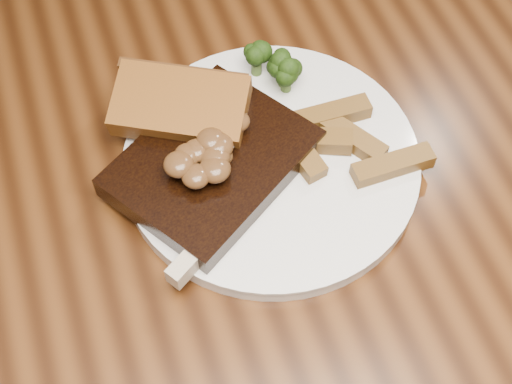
% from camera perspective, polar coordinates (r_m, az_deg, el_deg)
% --- Properties ---
extents(dining_table, '(1.60, 0.90, 0.75)m').
position_cam_1_polar(dining_table, '(0.72, 0.38, -6.39)').
color(dining_table, '#49260E').
rests_on(dining_table, ground).
extents(chair_far, '(0.47, 0.47, 0.87)m').
position_cam_1_polar(chair_far, '(1.21, -7.95, 14.38)').
color(chair_far, black).
rests_on(chair_far, ground).
extents(plate, '(0.30, 0.30, 0.01)m').
position_cam_1_polar(plate, '(0.66, 1.22, 2.39)').
color(plate, white).
rests_on(plate, dining_table).
extents(steak, '(0.21, 0.20, 0.02)m').
position_cam_1_polar(steak, '(0.64, -3.50, 2.32)').
color(steak, black).
rests_on(steak, plate).
extents(steak_bone, '(0.14, 0.10, 0.02)m').
position_cam_1_polar(steak_bone, '(0.62, -1.89, -2.10)').
color(steak_bone, '#BBAC91').
rests_on(steak_bone, plate).
extents(mushroom_pile, '(0.08, 0.08, 0.03)m').
position_cam_1_polar(mushroom_pile, '(0.62, -3.11, 3.60)').
color(mushroom_pile, '#523119').
rests_on(mushroom_pile, steak).
extents(garlic_bread, '(0.14, 0.12, 0.03)m').
position_cam_1_polar(garlic_bread, '(0.67, -5.90, 5.77)').
color(garlic_bread, brown).
rests_on(garlic_bread, plate).
extents(potato_wedges, '(0.10, 0.10, 0.02)m').
position_cam_1_polar(potato_wedges, '(0.66, 7.35, 3.59)').
color(potato_wedges, brown).
rests_on(potato_wedges, plate).
extents(broccoli_cluster, '(0.06, 0.06, 0.04)m').
position_cam_1_polar(broccoli_cluster, '(0.70, 2.25, 9.80)').
color(broccoli_cluster, '#213B0D').
rests_on(broccoli_cluster, plate).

